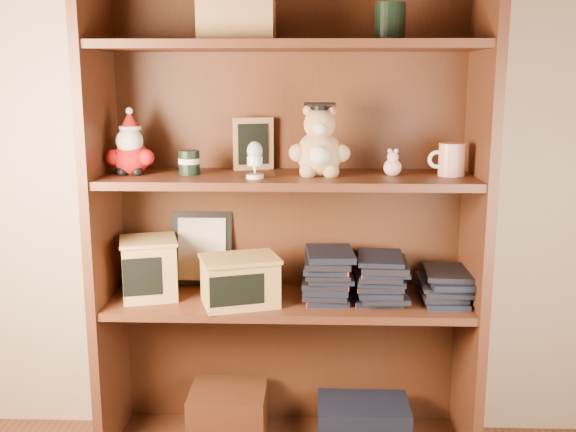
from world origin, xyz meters
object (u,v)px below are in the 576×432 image
Objects in this scene: bookcase at (288,225)px; teacher_mug at (451,159)px; treats_box at (149,268)px; grad_teddy_bear at (319,147)px.

bookcase is 0.55m from teacher_mug.
teacher_mug reaches higher than treats_box.
teacher_mug is (0.40, 0.01, -0.04)m from grad_teddy_bear.
bookcase is 14.17× the size of teacher_mug.
bookcase reaches higher than teacher_mug.
grad_teddy_bear is at bearing -0.64° from treats_box.
bookcase is at bearing 174.22° from teacher_mug.
bookcase reaches higher than treats_box.
bookcase is 7.39× the size of treats_box.
grad_teddy_bear reaches higher than treats_box.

